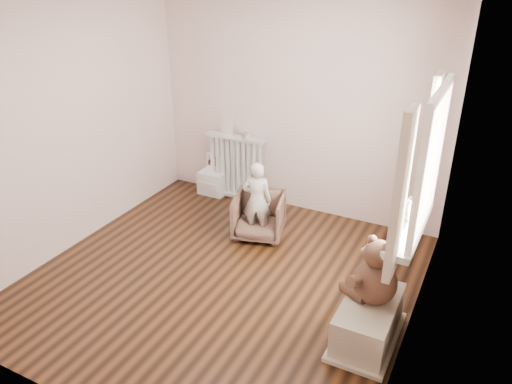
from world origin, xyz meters
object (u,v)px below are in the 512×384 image
at_px(radiator, 236,170).
at_px(teddy_bear, 376,270).
at_px(child, 257,200).
at_px(toy_vanity, 213,174).
at_px(toy_bench, 368,319).
at_px(armchair, 259,216).
at_px(plush_cat, 412,210).

xyz_separation_m(radiator, teddy_bear, (2.30, -1.83, 0.28)).
height_order(radiator, child, child).
bearing_deg(child, radiator, -64.10).
xyz_separation_m(radiator, toy_vanity, (-0.34, -0.03, -0.11)).
xyz_separation_m(toy_vanity, toy_bench, (2.63, -1.84, -0.08)).
distance_m(armchair, teddy_bear, 1.96).
distance_m(radiator, plush_cat, 2.83).
distance_m(armchair, child, 0.22).
bearing_deg(toy_bench, teddy_bear, 75.91).
distance_m(radiator, child, 1.09).
distance_m(radiator, teddy_bear, 2.95).
bearing_deg(radiator, child, -48.33).
distance_m(armchair, toy_bench, 1.92).
bearing_deg(teddy_bear, toy_bench, -81.09).
height_order(child, teddy_bear, teddy_bear).
relative_size(teddy_bear, plush_cat, 2.13).
xyz_separation_m(toy_bench, plush_cat, (0.14, 0.55, 0.80)).
bearing_deg(armchair, radiator, 117.72).
height_order(radiator, toy_vanity, radiator).
distance_m(child, plush_cat, 1.86).
xyz_separation_m(radiator, plush_cat, (2.43, -1.31, 0.61)).
height_order(toy_vanity, plush_cat, plush_cat).
xyz_separation_m(child, teddy_bear, (1.58, -1.02, 0.20)).
xyz_separation_m(child, plush_cat, (1.71, -0.51, 0.53)).
relative_size(armchair, child, 0.62).
xyz_separation_m(armchair, child, (0.00, -0.05, 0.22)).
bearing_deg(radiator, teddy_bear, -38.49).
xyz_separation_m(armchair, toy_bench, (1.57, -1.11, -0.06)).
bearing_deg(radiator, toy_bench, -39.14).
height_order(armchair, teddy_bear, teddy_bear).
height_order(toy_bench, teddy_bear, teddy_bear).
height_order(armchair, plush_cat, plush_cat).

